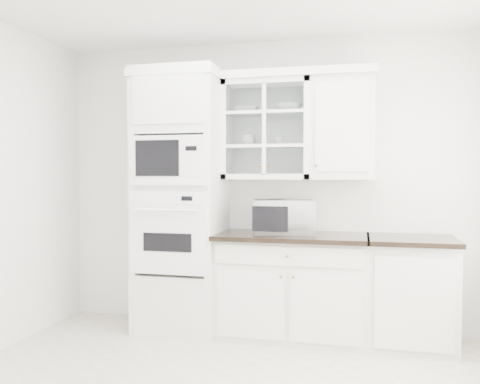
# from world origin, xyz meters

# --- Properties ---
(room_shell) EXTENTS (4.00, 3.50, 2.70)m
(room_shell) POSITION_xyz_m (0.00, 0.43, 1.78)
(room_shell) COLOR white
(room_shell) RESTS_ON ground
(oven_column) EXTENTS (0.76, 0.68, 2.40)m
(oven_column) POSITION_xyz_m (-0.75, 1.42, 1.20)
(oven_column) COLOR silver
(oven_column) RESTS_ON ground
(base_cabinet_run) EXTENTS (1.32, 0.67, 0.92)m
(base_cabinet_run) POSITION_xyz_m (0.28, 1.45, 0.46)
(base_cabinet_run) COLOR silver
(base_cabinet_run) RESTS_ON ground
(extra_base_cabinet) EXTENTS (0.72, 0.67, 0.92)m
(extra_base_cabinet) POSITION_xyz_m (1.28, 1.45, 0.46)
(extra_base_cabinet) COLOR silver
(extra_base_cabinet) RESTS_ON ground
(upper_cabinet_glass) EXTENTS (0.80, 0.33, 0.90)m
(upper_cabinet_glass) POSITION_xyz_m (0.03, 1.58, 1.85)
(upper_cabinet_glass) COLOR silver
(upper_cabinet_glass) RESTS_ON room_shell
(upper_cabinet_solid) EXTENTS (0.55, 0.33, 0.90)m
(upper_cabinet_solid) POSITION_xyz_m (0.71, 1.58, 1.85)
(upper_cabinet_solid) COLOR silver
(upper_cabinet_solid) RESTS_ON room_shell
(crown_molding) EXTENTS (2.14, 0.38, 0.07)m
(crown_molding) POSITION_xyz_m (-0.07, 1.56, 2.33)
(crown_molding) COLOR white
(crown_molding) RESTS_ON room_shell
(countertop_microwave) EXTENTS (0.61, 0.54, 0.30)m
(countertop_microwave) POSITION_xyz_m (0.20, 1.43, 1.07)
(countertop_microwave) COLOR white
(countertop_microwave) RESTS_ON base_cabinet_run
(bowl_a) EXTENTS (0.28, 0.28, 0.06)m
(bowl_a) POSITION_xyz_m (-0.18, 1.60, 2.04)
(bowl_a) COLOR white
(bowl_a) RESTS_ON upper_cabinet_glass
(bowl_b) EXTENTS (0.28, 0.28, 0.07)m
(bowl_b) POSITION_xyz_m (0.23, 1.58, 2.04)
(bowl_b) COLOR white
(bowl_b) RESTS_ON upper_cabinet_glass
(cup_a) EXTENTS (0.13, 0.13, 0.10)m
(cup_a) POSITION_xyz_m (-0.15, 1.60, 1.76)
(cup_a) COLOR white
(cup_a) RESTS_ON upper_cabinet_glass
(cup_b) EXTENTS (0.10, 0.10, 0.08)m
(cup_b) POSITION_xyz_m (0.13, 1.60, 1.75)
(cup_b) COLOR white
(cup_b) RESTS_ON upper_cabinet_glass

